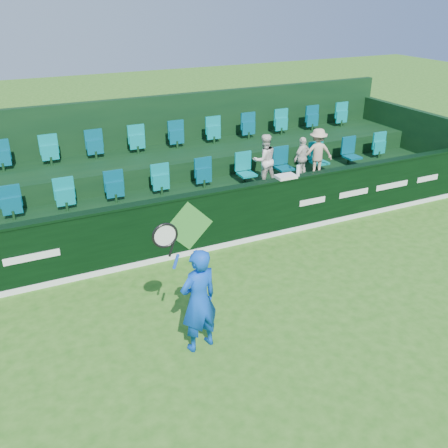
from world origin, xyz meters
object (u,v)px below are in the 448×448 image
spectator_right (317,152)px  spectator_left (264,160)px  towel (286,177)px  spectator_middle (302,158)px  drinks_bottle (298,171)px  tennis_player (198,300)px

spectator_right → spectator_left: bearing=18.3°
towel → spectator_left: bearing=85.7°
spectator_left → spectator_right: bearing=-178.8°
spectator_middle → drinks_bottle: (-0.87, -1.12, 0.14)m
towel → spectator_right: bearing=34.5°
tennis_player → spectator_right: size_ratio=1.94×
spectator_left → spectator_middle: 1.10m
spectator_middle → spectator_right: spectator_right is taller
tennis_player → spectator_right: bearing=39.3°
towel → drinks_bottle: (0.32, 0.00, 0.09)m
spectator_right → drinks_bottle: (-1.31, -1.12, 0.06)m
spectator_left → drinks_bottle: (0.23, -1.12, 0.04)m
drinks_bottle → towel: bearing=180.0°
drinks_bottle → spectator_left: bearing=101.8°
spectator_middle → spectator_right: 0.45m
tennis_player → towel: tennis_player is taller
tennis_player → towel: 4.52m
drinks_bottle → tennis_player: bearing=-141.2°
tennis_player → drinks_bottle: 4.77m
spectator_right → towel: (-1.63, -1.12, -0.03)m
spectator_right → drinks_bottle: spectator_right is taller
towel → drinks_bottle: drinks_bottle is taller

